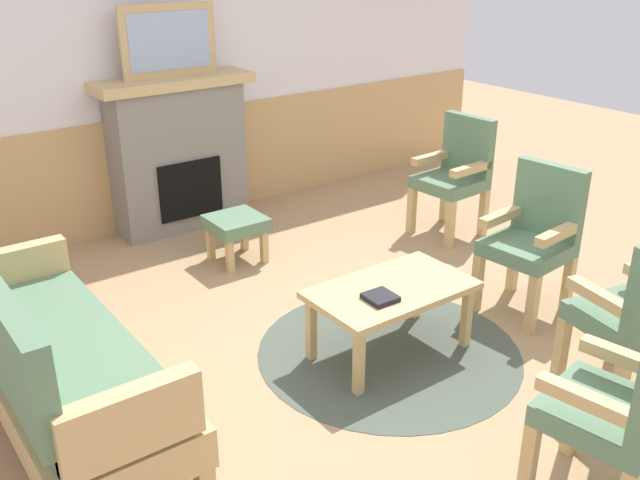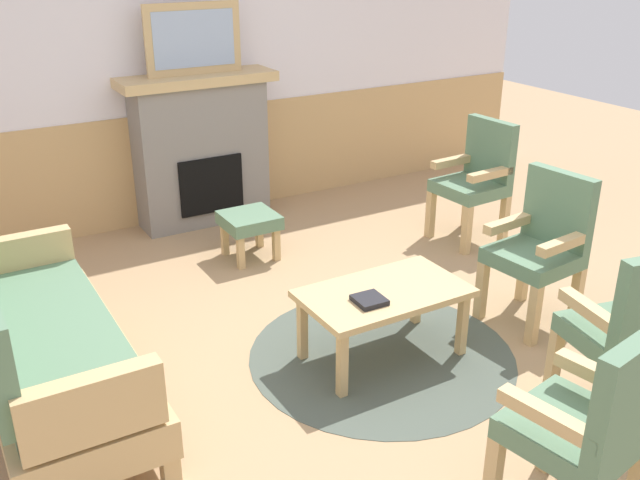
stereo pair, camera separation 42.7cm
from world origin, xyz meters
TOP-DOWN VIEW (x-y plane):
  - ground_plane at (0.00, 0.00)m, footprint 14.00×14.00m
  - wall_back at (0.00, 2.60)m, footprint 7.20×0.14m
  - fireplace at (0.00, 2.35)m, footprint 1.30×0.44m
  - framed_picture at (0.00, 2.35)m, footprint 0.80×0.04m
  - couch at (-1.72, 0.20)m, footprint 0.70×1.80m
  - coffee_table at (0.08, -0.25)m, footprint 0.96×0.56m
  - round_rug at (0.08, -0.25)m, footprint 1.59×1.59m
  - book_on_table at (-0.08, -0.33)m, footprint 0.17×0.18m
  - footstool at (0.01, 1.44)m, footprint 0.40×0.40m
  - armchair_near_fireplace at (1.21, -0.37)m, footprint 0.52×0.52m
  - armchair_by_window_left at (1.77, 0.87)m, footprint 0.51×0.51m
  - armchair_front_left at (0.02, -1.76)m, footprint 0.56×0.56m
  - armchair_front_center at (0.80, -1.35)m, footprint 0.57×0.57m

SIDE VIEW (x-z plane):
  - ground_plane at x=0.00m, z-range 0.00..0.00m
  - round_rug at x=0.08m, z-range 0.00..0.01m
  - footstool at x=0.01m, z-range 0.10..0.46m
  - coffee_table at x=0.08m, z-range 0.17..0.61m
  - couch at x=-1.72m, z-range -0.09..0.89m
  - book_on_table at x=-0.08m, z-range 0.44..0.47m
  - armchair_near_fireplace at x=1.21m, z-range 0.05..1.03m
  - armchair_by_window_left at x=1.77m, z-range 0.05..1.03m
  - armchair_front_left at x=0.02m, z-range 0.05..1.03m
  - armchair_front_center at x=0.80m, z-range 0.05..1.03m
  - fireplace at x=0.00m, z-range 0.01..1.29m
  - wall_back at x=0.00m, z-range -0.04..2.66m
  - framed_picture at x=0.00m, z-range 1.28..1.84m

